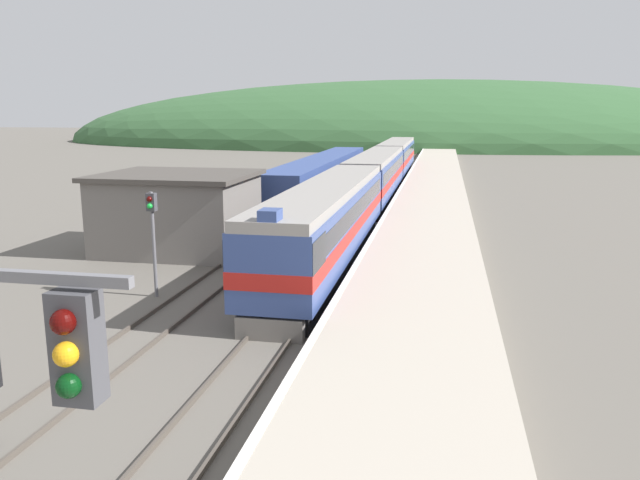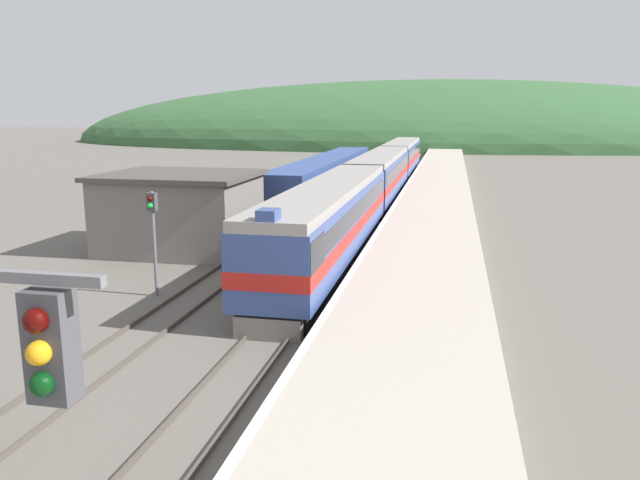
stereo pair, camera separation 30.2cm
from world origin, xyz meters
The scene contains 10 objects.
track_main centered at (0.00, 70.00, 0.08)m, with size 1.52×180.00×0.16m.
track_siding centered at (-4.29, 70.00, 0.08)m, with size 1.52×180.00×0.16m.
platform centered at (4.49, 50.00, 0.46)m, with size 5.53×140.00×0.94m.
distant_hills centered at (0.00, 148.97, 0.00)m, with size 172.32×77.54×28.40m.
station_shed centered at (-8.44, 31.76, 2.10)m, with size 7.88×6.78×4.16m.
express_train_lead_car centered at (0.00, 29.97, 2.16)m, with size 2.97×21.43×4.31m.
carriage_second centered at (0.00, 52.22, 2.15)m, with size 2.96×20.84×3.95m.
carriage_third centered at (0.00, 73.94, 2.15)m, with size 2.96×20.84×3.95m.
siding_train centered at (-4.29, 50.94, 1.89)m, with size 2.90×29.17×3.66m.
signal_post_siding centered at (-5.85, 23.51, 3.05)m, with size 0.36×0.42×4.28m.
Camera 2 is at (5.68, 1.04, 7.41)m, focal length 35.00 mm.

